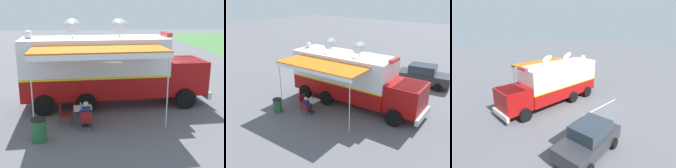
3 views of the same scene
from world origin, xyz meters
TOP-DOWN VIEW (x-y plane):
  - ground_plane at (0.00, 0.00)m, footprint 100.00×100.00m
  - lot_stripe at (-3.55, -1.66)m, footprint 0.35×4.80m
  - command_truck at (-0.00, 0.75)m, footprint 5.22×9.60m
  - folding_table at (2.51, -0.63)m, footprint 0.84×0.84m
  - water_bottle at (2.43, -0.73)m, footprint 0.07×0.07m
  - folding_chair_at_table at (3.31, -0.49)m, footprint 0.50×0.50m
  - folding_chair_beside_table at (2.51, -1.48)m, footprint 0.50×0.50m
  - seated_responder at (3.12, -0.50)m, footprint 0.68×0.57m
  - trash_bin at (4.08, -2.29)m, footprint 0.57×0.57m
  - car_behind_truck at (-6.69, 3.42)m, footprint 2.48×4.42m

SIDE VIEW (x-z plane):
  - ground_plane at x=0.00m, z-range 0.00..0.00m
  - lot_stripe at x=-3.55m, z-range 0.00..0.01m
  - trash_bin at x=4.08m, z-range 0.00..0.91m
  - folding_chair_at_table at x=3.31m, z-range 0.08..0.95m
  - folding_chair_beside_table at x=2.51m, z-range 0.08..0.95m
  - seated_responder at x=3.12m, z-range 0.03..1.28m
  - folding_table at x=2.51m, z-range 0.31..1.04m
  - water_bottle at x=2.43m, z-range 0.72..0.95m
  - car_behind_truck at x=-6.69m, z-range 0.00..1.76m
  - command_truck at x=0.00m, z-range -0.32..4.21m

